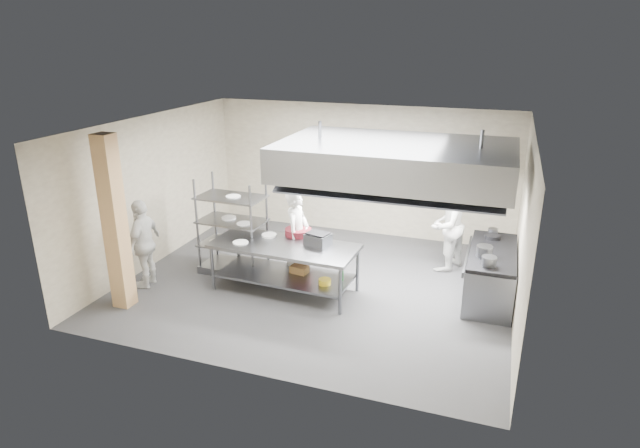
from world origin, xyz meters
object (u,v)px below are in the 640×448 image
(cooking_range, at_px, (491,276))
(chef_line, at_px, (446,225))
(chef_plating, at_px, (144,243))
(stockpot, at_px, (484,251))
(griddle, at_px, (318,239))
(chef_head, at_px, (297,235))
(pass_rack, at_px, (233,226))
(island, at_px, (285,268))

(cooking_range, height_order, chef_line, chef_line)
(chef_plating, distance_m, stockpot, 6.07)
(chef_plating, relative_size, griddle, 4.02)
(griddle, height_order, stockpot, griddle)
(cooking_range, relative_size, chef_plating, 1.19)
(chef_head, height_order, chef_line, chef_line)
(chef_line, height_order, chef_plating, chef_line)
(griddle, bearing_deg, stockpot, 24.25)
(pass_rack, bearing_deg, stockpot, 4.33)
(chef_head, xyz_separation_m, chef_line, (2.60, 1.40, 0.04))
(chef_line, distance_m, chef_plating, 5.77)
(island, height_order, griddle, griddle)
(pass_rack, bearing_deg, chef_line, 23.24)
(pass_rack, height_order, stockpot, pass_rack)
(chef_line, relative_size, stockpot, 6.87)
(chef_plating, height_order, griddle, chef_plating)
(stockpot, bearing_deg, chef_line, 120.83)
(chef_line, relative_size, griddle, 4.47)
(island, relative_size, griddle, 6.32)
(pass_rack, distance_m, cooking_range, 4.88)
(island, xyz_separation_m, cooking_range, (3.55, 0.97, -0.04))
(griddle, distance_m, stockpot, 2.87)
(griddle, bearing_deg, chef_head, 160.49)
(pass_rack, bearing_deg, island, -17.40)
(chef_plating, distance_m, griddle, 3.21)
(chef_plating, bearing_deg, pass_rack, 123.58)
(cooking_range, relative_size, griddle, 4.80)
(chef_line, bearing_deg, stockpot, 54.31)
(cooking_range, relative_size, chef_line, 1.07)
(cooking_range, xyz_separation_m, stockpot, (-0.14, -0.32, 0.57))
(pass_rack, height_order, griddle, pass_rack)
(pass_rack, distance_m, chef_line, 4.18)
(island, bearing_deg, cooking_range, 17.63)
(chef_head, xyz_separation_m, stockpot, (3.38, 0.08, 0.10))
(island, bearing_deg, griddle, 20.80)
(island, distance_m, chef_head, 0.72)
(chef_head, bearing_deg, cooking_range, -82.81)
(pass_rack, height_order, chef_plating, pass_rack)
(chef_line, xyz_separation_m, griddle, (-2.04, -1.78, 0.08))
(island, height_order, stockpot, stockpot)
(stockpot, bearing_deg, island, -169.23)
(island, relative_size, stockpot, 9.73)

